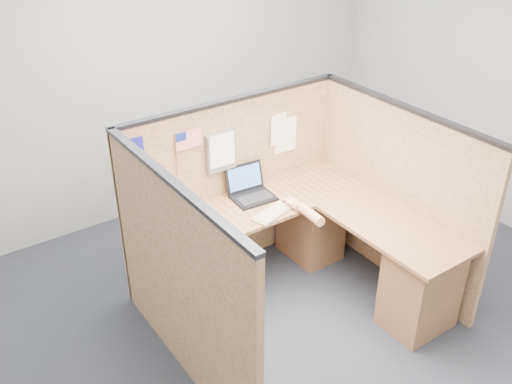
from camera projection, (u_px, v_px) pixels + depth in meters
floor at (305, 320)px, 4.48m from camera, size 5.00×5.00×0.00m
wall_back at (160, 73)px, 5.38m from camera, size 5.00×0.00×5.00m
cubicle_partitions at (274, 213)px, 4.40m from camera, size 2.06×1.83×1.53m
l_desk at (302, 253)px, 4.57m from camera, size 1.95×1.75×0.73m
laptop at (249, 189)px, 4.68m from camera, size 0.35×0.34×0.24m
keyboard at (275, 212)px, 4.46m from camera, size 0.44×0.25×0.03m
mouse at (291, 204)px, 4.54m from camera, size 0.13×0.10×0.05m
hand_forearm at (304, 210)px, 4.43m from camera, size 0.12×0.42×0.09m
blue_poster at (132, 155)px, 4.08m from camera, size 0.19×0.02×0.25m
american_flag at (186, 142)px, 4.29m from camera, size 0.23×0.01×0.39m
file_holder at (221, 151)px, 4.51m from camera, size 0.26×0.05×0.33m
paper_left at (280, 129)px, 4.81m from camera, size 0.21×0.03×0.27m
paper_right at (284, 135)px, 4.87m from camera, size 0.24×0.03×0.31m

